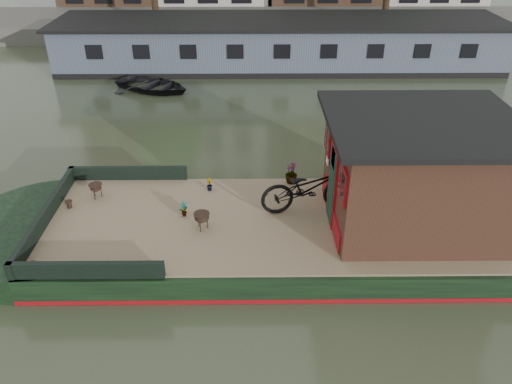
{
  "coord_description": "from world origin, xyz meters",
  "views": [
    {
      "loc": [
        -1.33,
        -9.32,
        6.96
      ],
      "look_at": [
        -1.23,
        0.5,
        1.09
      ],
      "focal_mm": 35.0,
      "sensor_mm": 36.0,
      "label": 1
    }
  ],
  "objects_px": {
    "potted_plant_a": "(184,209)",
    "brazier_rear": "(96,191)",
    "bicycle": "(308,188)",
    "brazier_front": "(202,221)",
    "cabin": "(416,171)",
    "dinghy": "(153,82)"
  },
  "relations": [
    {
      "from": "brazier_front",
      "to": "dinghy",
      "type": "bearing_deg",
      "value": 105.18
    },
    {
      "from": "potted_plant_a",
      "to": "brazier_rear",
      "type": "distance_m",
      "value": 2.35
    },
    {
      "from": "dinghy",
      "to": "brazier_front",
      "type": "bearing_deg",
      "value": -138.15
    },
    {
      "from": "potted_plant_a",
      "to": "brazier_front",
      "type": "distance_m",
      "value": 0.68
    },
    {
      "from": "bicycle",
      "to": "dinghy",
      "type": "height_order",
      "value": "bicycle"
    },
    {
      "from": "potted_plant_a",
      "to": "cabin",
      "type": "bearing_deg",
      "value": -2.04
    },
    {
      "from": "cabin",
      "to": "bicycle",
      "type": "distance_m",
      "value": 2.36
    },
    {
      "from": "brazier_front",
      "to": "cabin",
      "type": "bearing_deg",
      "value": 4.03
    },
    {
      "from": "brazier_rear",
      "to": "cabin",
      "type": "bearing_deg",
      "value": -8.01
    },
    {
      "from": "bicycle",
      "to": "potted_plant_a",
      "type": "bearing_deg",
      "value": 84.18
    },
    {
      "from": "dinghy",
      "to": "bicycle",
      "type": "bearing_deg",
      "value": -125.6
    },
    {
      "from": "bicycle",
      "to": "brazier_rear",
      "type": "bearing_deg",
      "value": 72.33
    },
    {
      "from": "cabin",
      "to": "bicycle",
      "type": "xyz_separation_m",
      "value": [
        -2.23,
        0.44,
        -0.65
      ]
    },
    {
      "from": "cabin",
      "to": "brazier_rear",
      "type": "distance_m",
      "value": 7.4
    },
    {
      "from": "bicycle",
      "to": "brazier_rear",
      "type": "xyz_separation_m",
      "value": [
        -5.03,
        0.58,
        -0.4
      ]
    },
    {
      "from": "cabin",
      "to": "potted_plant_a",
      "type": "distance_m",
      "value": 5.17
    },
    {
      "from": "brazier_front",
      "to": "brazier_rear",
      "type": "bearing_deg",
      "value": 153.12
    },
    {
      "from": "cabin",
      "to": "brazier_front",
      "type": "bearing_deg",
      "value": -175.97
    },
    {
      "from": "dinghy",
      "to": "brazier_rear",
      "type": "bearing_deg",
      "value": -151.46
    },
    {
      "from": "bicycle",
      "to": "brazier_front",
      "type": "relative_size",
      "value": 5.53
    },
    {
      "from": "cabin",
      "to": "potted_plant_a",
      "type": "xyz_separation_m",
      "value": [
        -5.06,
        0.18,
        -1.04
      ]
    },
    {
      "from": "brazier_front",
      "to": "dinghy",
      "type": "xyz_separation_m",
      "value": [
        -2.97,
        10.94,
        -0.51
      ]
    }
  ]
}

